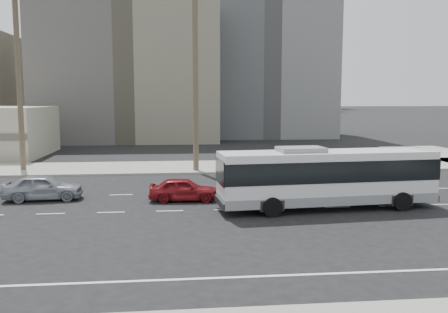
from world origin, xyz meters
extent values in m
plane|color=black|center=(0.00, 0.00, 0.00)|extent=(700.00, 700.00, 0.00)
cube|color=gray|center=(0.00, 15.50, 0.07)|extent=(120.00, 7.00, 0.15)
cube|color=#5D5A54|center=(-12.00, 45.00, 9.00)|extent=(24.00, 18.00, 18.00)
cube|color=#565759|center=(8.00, 52.00, 13.00)|extent=(20.00, 20.00, 26.00)
cube|color=beige|center=(-2.00, 250.00, 22.00)|extent=(42.00, 42.00, 44.00)
cube|color=beige|center=(-2.00, 250.00, 60.00)|extent=(26.00, 26.00, 32.00)
cube|color=slate|center=(45.00, 230.00, 35.00)|extent=(26.00, 26.00, 70.00)
cube|color=slate|center=(70.00, 260.00, 30.00)|extent=(22.00, 22.00, 60.00)
cube|color=silver|center=(2.31, -0.19, 1.78)|extent=(11.64, 3.48, 2.57)
cube|color=black|center=(2.31, -0.19, 2.13)|extent=(11.71, 3.55, 1.09)
cube|color=gray|center=(2.31, -0.19, 0.64)|extent=(11.66, 3.53, 0.49)
cube|color=gray|center=(0.82, -0.19, 3.16)|extent=(2.50, 1.78, 0.30)
cube|color=#262628|center=(7.75, -0.19, 2.92)|extent=(0.74, 1.82, 0.30)
cylinder|color=black|center=(5.97, -1.46, 0.49)|extent=(0.99, 0.30, 0.99)
cylinder|color=black|center=(5.97, 1.07, 0.49)|extent=(0.99, 0.30, 0.99)
cylinder|color=black|center=(-1.05, -1.46, 0.49)|extent=(0.99, 0.30, 0.99)
cylinder|color=black|center=(-1.05, 1.07, 0.49)|extent=(0.99, 0.30, 0.99)
imported|color=maroon|center=(-5.23, 2.49, 0.67)|extent=(1.79, 4.01, 1.34)
imported|color=gray|center=(-13.28, 3.52, 0.75)|extent=(2.06, 4.49, 1.49)
cylinder|color=brown|center=(-4.06, 13.28, 8.29)|extent=(0.46, 0.46, 16.59)
cylinder|color=brown|center=(-17.90, 14.91, 7.54)|extent=(0.47, 0.47, 15.07)
camera|label=1|loc=(-5.62, -24.23, 5.80)|focal=37.95mm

